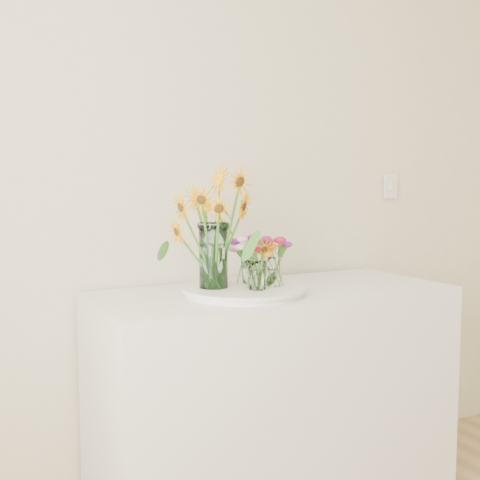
{
  "coord_description": "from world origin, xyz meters",
  "views": [
    {
      "loc": [
        -1.28,
        -0.07,
        1.31
      ],
      "look_at": [
        -0.27,
        1.86,
        1.11
      ],
      "focal_mm": 45.0,
      "sensor_mm": 36.0,
      "label": 1
    }
  ],
  "objects_px": {
    "small_vase_b": "(272,272)",
    "small_vase_a": "(257,276)",
    "small_vase_c": "(250,272)",
    "tray": "(244,292)",
    "mason_jar": "(213,256)",
    "counter": "(273,401)"
  },
  "relations": [
    {
      "from": "counter",
      "to": "small_vase_a",
      "type": "distance_m",
      "value": 0.56
    },
    {
      "from": "counter",
      "to": "small_vase_b",
      "type": "xyz_separation_m",
      "value": [
        -0.05,
        -0.07,
        0.53
      ]
    },
    {
      "from": "mason_jar",
      "to": "small_vase_b",
      "type": "height_order",
      "value": "mason_jar"
    },
    {
      "from": "counter",
      "to": "small_vase_a",
      "type": "height_order",
      "value": "small_vase_a"
    },
    {
      "from": "tray",
      "to": "mason_jar",
      "type": "xyz_separation_m",
      "value": [
        -0.11,
        0.04,
        0.14
      ]
    },
    {
      "from": "counter",
      "to": "tray",
      "type": "bearing_deg",
      "value": -162.68
    },
    {
      "from": "small_vase_a",
      "to": "small_vase_c",
      "type": "distance_m",
      "value": 0.15
    },
    {
      "from": "mason_jar",
      "to": "small_vase_c",
      "type": "bearing_deg",
      "value": 10.16
    },
    {
      "from": "tray",
      "to": "mason_jar",
      "type": "relative_size",
      "value": 1.76
    },
    {
      "from": "small_vase_a",
      "to": "small_vase_b",
      "type": "height_order",
      "value": "small_vase_b"
    },
    {
      "from": "counter",
      "to": "tray",
      "type": "height_order",
      "value": "tray"
    },
    {
      "from": "tray",
      "to": "small_vase_a",
      "type": "relative_size",
      "value": 3.93
    },
    {
      "from": "counter",
      "to": "tray",
      "type": "xyz_separation_m",
      "value": [
        -0.16,
        -0.05,
        0.46
      ]
    },
    {
      "from": "tray",
      "to": "small_vase_c",
      "type": "bearing_deg",
      "value": 47.57
    },
    {
      "from": "tray",
      "to": "small_vase_a",
      "type": "height_order",
      "value": "small_vase_a"
    },
    {
      "from": "tray",
      "to": "small_vase_b",
      "type": "bearing_deg",
      "value": -8.77
    },
    {
      "from": "mason_jar",
      "to": "small_vase_c",
      "type": "height_order",
      "value": "mason_jar"
    },
    {
      "from": "counter",
      "to": "small_vase_a",
      "type": "bearing_deg",
      "value": -139.75
    },
    {
      "from": "small_vase_b",
      "to": "small_vase_a",
      "type": "bearing_deg",
      "value": -149.9
    },
    {
      "from": "counter",
      "to": "tray",
      "type": "relative_size",
      "value": 3.2
    },
    {
      "from": "mason_jar",
      "to": "small_vase_a",
      "type": "relative_size",
      "value": 2.23
    },
    {
      "from": "counter",
      "to": "small_vase_b",
      "type": "bearing_deg",
      "value": -126.25
    }
  ]
}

